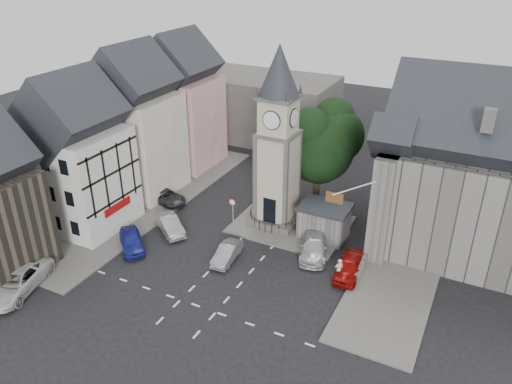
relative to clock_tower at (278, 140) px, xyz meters
The scene contains 24 objects.
ground 11.39m from the clock_tower, 90.00° to the right, with size 120.00×120.00×0.00m, color black.
pavement_west 15.00m from the clock_tower, behind, with size 6.00×30.00×0.14m, color #595651.
pavement_east 14.45m from the clock_tower, ahead, with size 6.00×26.00×0.14m, color #595651.
central_island 8.18m from the clock_tower, ahead, with size 10.00×8.00×0.16m, color #595651.
road_markings 15.74m from the clock_tower, 90.00° to the right, with size 20.00×8.00×0.01m, color silver.
clock_tower is the anchor object (origin of this frame).
stone_shelter 8.15m from the clock_tower, ahead, with size 4.30×3.30×3.08m.
town_tree 5.51m from the clock_tower, 68.23° to the left, with size 7.20×7.20×10.80m.
warning_sign_post 7.34m from the clock_tower, 141.37° to the right, with size 0.70×0.19×2.85m.
terrace_pink 17.51m from the clock_tower, 152.68° to the left, with size 8.10×7.60×12.80m.
terrace_cream 15.58m from the clock_tower, behind, with size 8.10×7.60×12.80m.
terrace_tudor 17.55m from the clock_tower, 152.73° to the right, with size 8.10×7.60×12.00m.
backdrop_west 23.69m from the clock_tower, 120.95° to the left, with size 20.00×10.00×8.00m, color #4C4944.
east_building 15.99m from the clock_tower, 10.92° to the left, with size 14.40×11.40×12.60m.
east_boundary_wall 12.15m from the clock_tower, 12.32° to the left, with size 0.40×16.00×0.90m, color #56544F.
flagpole 9.01m from the clock_tower, 26.52° to the right, with size 3.68×0.10×2.74m.
car_west_blue 15.15m from the clock_tower, 133.39° to the right, with size 1.77×4.39×1.50m, color navy.
car_west_silver 12.27m from the clock_tower, 142.89° to the right, with size 1.55×4.45×1.47m, color #95999D.
car_west_grey 13.79m from the clock_tower, behind, with size 2.17×4.70×1.31m, color #2F2F31.
car_island_silver 10.63m from the clock_tower, 97.60° to the right, with size 1.37×3.92×1.29m, color #92939A.
car_island_east 9.57m from the clock_tower, 34.73° to the right, with size 2.14×5.27×1.53m, color #B5B9BE.
car_east_red 12.29m from the clock_tower, 30.42° to the right, with size 1.82×4.53×1.54m, color #8D0B07.
van_sw_white 23.35m from the clock_tower, 125.85° to the right, with size 2.86×6.21×1.72m, color silver.
pedestrian 12.30m from the clock_tower, 36.83° to the right, with size 0.70×0.46×1.91m, color beige.
Camera 1 is at (16.44, -28.85, 23.42)m, focal length 35.00 mm.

